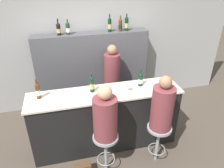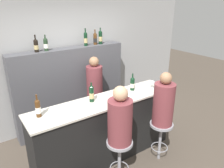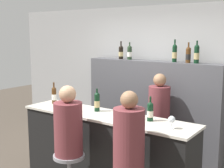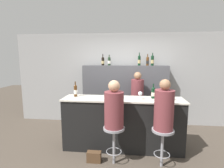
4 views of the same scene
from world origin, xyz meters
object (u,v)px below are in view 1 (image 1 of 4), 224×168
guest_seated_left (105,116)px  bartender (112,84)px  bar_stool_right (159,134)px  guest_seated_right (162,107)px  wine_bottle_counter_1 (92,84)px  bar_stool_left (106,144)px  wine_bottle_backbar_0 (59,29)px  wine_bottle_backbar_4 (127,24)px  wine_bottle_counter_0 (38,91)px  wine_bottle_counter_2 (141,79)px  wine_bottle_backbar_3 (120,25)px  wine_glass_0 (128,85)px  wine_bottle_backbar_1 (68,28)px  wine_bottle_backbar_2 (110,25)px  wine_glass_1 (163,82)px

guest_seated_left → bartender: 1.57m
bar_stool_right → guest_seated_right: guest_seated_right is taller
wine_bottle_counter_1 → bar_stool_left: wine_bottle_counter_1 is taller
wine_bottle_backbar_0 → bartender: bearing=-22.2°
wine_bottle_backbar_4 → bar_stool_left: wine_bottle_backbar_4 is taller
wine_bottle_counter_1 → wine_bottle_counter_0: bearing=180.0°
wine_bottle_counter_2 → wine_bottle_backbar_4: 1.36m
guest_seated_right → wine_bottle_backbar_4: bearing=90.0°
wine_bottle_backbar_4 → bartender: wine_bottle_backbar_4 is taller
wine_bottle_counter_0 → wine_bottle_backbar_3: (1.62, 1.20, 0.61)m
wine_glass_0 → bar_stool_right: bearing=-53.1°
wine_bottle_backbar_1 → wine_bottle_backbar_4: wine_bottle_backbar_4 is taller
wine_bottle_backbar_0 → bar_stool_left: wine_bottle_backbar_0 is taller
wine_bottle_backbar_0 → bar_stool_right: (1.34, -1.84, -1.28)m
wine_bottle_backbar_3 → bartender: (-0.27, -0.39, -1.10)m
guest_seated_right → bartender: size_ratio=0.56×
wine_bottle_backbar_2 → wine_bottle_backbar_3: (0.22, 0.00, -0.02)m
wine_bottle_backbar_1 → bar_stool_left: wine_bottle_backbar_1 is taller
wine_bottle_backbar_3 → guest_seated_right: wine_bottle_backbar_3 is taller
bar_stool_right → wine_bottle_backbar_4: bearing=90.0°
wine_bottle_counter_0 → bartender: 1.66m
wine_bottle_counter_1 → wine_bottle_backbar_3: bearing=56.4°
wine_bottle_backbar_4 → wine_bottle_backbar_1: bearing=180.0°
wine_glass_0 → bar_stool_right: size_ratio=0.24×
bar_stool_left → bartender: bearing=72.5°
wine_bottle_counter_1 → wine_bottle_backbar_4: (0.92, 1.20, 0.62)m
wine_bottle_counter_2 → bar_stool_right: wine_bottle_counter_2 is taller
bar_stool_left → bar_stool_right: bearing=0.0°
bar_stool_left → bartender: bartender is taller
bar_stool_right → bar_stool_left: bearing=180.0°
wine_bottle_backbar_2 → bartender: wine_bottle_backbar_2 is taller
wine_bottle_counter_0 → wine_bottle_counter_2: 1.64m
bar_stool_right → wine_bottle_counter_2: bearing=99.2°
wine_bottle_backbar_0 → wine_glass_1: bearing=-40.3°
bar_stool_right → wine_bottle_backbar_2: bearing=100.7°
bar_stool_left → guest_seated_right: size_ratio=0.80×
wine_bottle_counter_1 → bar_stool_right: size_ratio=0.45×
wine_glass_0 → wine_glass_1: 0.62m
wine_bottle_backbar_0 → bar_stool_left: size_ratio=0.44×
wine_glass_1 → wine_bottle_backbar_3: bearing=105.4°
wine_bottle_backbar_0 → bar_stool_left: (0.48, -1.84, -1.28)m
wine_glass_0 → wine_glass_1: wine_glass_0 is taller
wine_bottle_backbar_0 → wine_bottle_backbar_1: 0.17m
wine_bottle_backbar_1 → wine_glass_0: bearing=-59.7°
wine_bottle_backbar_0 → wine_bottle_backbar_1: (0.17, 0.00, 0.00)m
wine_bottle_counter_2 → wine_glass_0: wine_bottle_counter_2 is taller
guest_seated_left → bar_stool_right: bearing=0.0°
bar_stool_right → bartender: bartender is taller
wine_bottle_backbar_0 → wine_glass_1: 2.17m
wine_bottle_backbar_4 → guest_seated_right: wine_bottle_backbar_4 is taller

